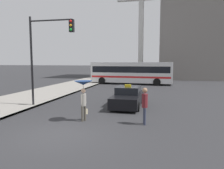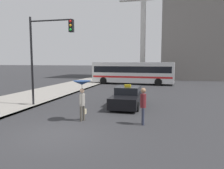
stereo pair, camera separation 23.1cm
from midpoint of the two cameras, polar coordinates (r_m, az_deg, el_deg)
The scene contains 7 objects.
ground_plane at distance 9.89m, azimuth -14.19°, elevation -12.62°, with size 300.00×300.00×0.00m, color #2D2D30.
taxi at distance 15.33m, azimuth 3.75°, elevation -3.31°, with size 1.91×4.55×1.54m.
city_bus at distance 30.21m, azimuth 4.85°, elevation 3.29°, with size 11.15×3.15×3.02m.
pedestrian_with_umbrella at distance 11.48m, azimuth -8.06°, elevation -1.24°, with size 0.95×0.95×2.13m.
pedestrian_man at distance 10.92m, azimuth 7.94°, elevation -4.74°, with size 0.33×0.45×1.84m.
traffic_light at distance 15.37m, azimuth -17.06°, elevation 9.77°, with size 3.18×0.38×6.11m.
monument_cross at distance 44.47m, azimuth 7.48°, elevation 17.54°, with size 9.32×0.90×21.17m.
Camera 1 is at (4.21, -8.35, 3.14)m, focal length 35.00 mm.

